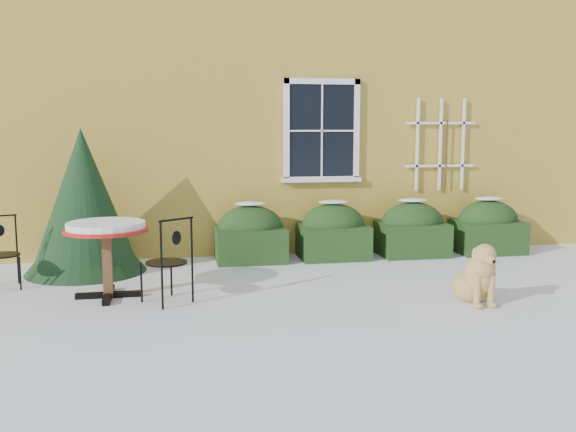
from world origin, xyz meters
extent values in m
plane|color=white|center=(0.00, 0.00, 0.00)|extent=(80.00, 80.00, 0.00)
cube|color=gold|center=(0.00, 7.00, 3.00)|extent=(12.00, 8.00, 6.00)
cube|color=black|center=(0.90, 2.96, 1.98)|extent=(1.05, 0.03, 1.45)
cube|color=white|center=(0.90, 2.95, 2.75)|extent=(1.23, 0.06, 0.09)
cube|color=white|center=(0.90, 2.95, 1.21)|extent=(1.23, 0.06, 0.09)
cube|color=white|center=(0.33, 2.95, 1.98)|extent=(0.09, 0.06, 1.63)
cube|color=white|center=(1.47, 2.95, 1.98)|extent=(0.09, 0.06, 1.63)
cube|color=white|center=(0.90, 2.94, 1.98)|extent=(0.02, 0.02, 1.45)
cube|color=white|center=(0.90, 2.94, 1.98)|extent=(1.05, 0.02, 0.02)
cube|color=white|center=(0.90, 2.95, 1.20)|extent=(1.29, 0.14, 0.07)
cube|color=white|center=(2.50, 2.94, 1.75)|extent=(0.04, 0.03, 1.50)
cube|color=white|center=(2.90, 2.94, 1.75)|extent=(0.04, 0.03, 1.50)
cube|color=white|center=(3.30, 2.94, 1.75)|extent=(0.04, 0.03, 1.50)
cube|color=white|center=(2.90, 2.94, 1.40)|extent=(1.20, 0.03, 0.04)
cube|color=white|center=(2.90, 2.94, 2.10)|extent=(1.20, 0.03, 0.04)
cylinder|color=#472D19|center=(3.00, 2.92, 1.60)|extent=(0.02, 0.02, 1.10)
cube|color=black|center=(-0.30, 2.55, 0.26)|extent=(1.05, 0.80, 0.52)
ellipsoid|color=black|center=(-0.30, 2.55, 0.52)|extent=(1.00, 0.72, 0.67)
ellipsoid|color=white|center=(-0.30, 2.55, 0.88)|extent=(0.47, 0.32, 0.06)
cube|color=black|center=(1.00, 2.55, 0.26)|extent=(1.05, 0.80, 0.52)
ellipsoid|color=black|center=(1.00, 2.55, 0.52)|extent=(1.00, 0.72, 0.67)
ellipsoid|color=white|center=(1.00, 2.55, 0.88)|extent=(0.47, 0.32, 0.06)
cube|color=black|center=(2.30, 2.55, 0.26)|extent=(1.05, 0.80, 0.52)
ellipsoid|color=black|center=(2.30, 2.55, 0.52)|extent=(1.00, 0.72, 0.67)
ellipsoid|color=white|center=(2.30, 2.55, 0.88)|extent=(0.47, 0.32, 0.06)
cube|color=black|center=(3.60, 2.55, 0.26)|extent=(1.05, 0.80, 0.52)
ellipsoid|color=black|center=(3.60, 2.55, 0.52)|extent=(1.00, 0.72, 0.67)
ellipsoid|color=white|center=(3.60, 2.55, 0.88)|extent=(0.47, 0.32, 0.06)
cone|color=black|center=(-2.68, 2.23, 0.48)|extent=(1.67, 1.67, 0.97)
cone|color=black|center=(-2.68, 2.23, 1.01)|extent=(1.50, 1.50, 2.02)
cube|color=black|center=(-2.24, 0.74, 0.03)|extent=(0.77, 0.09, 0.07)
cube|color=black|center=(-2.24, 0.74, 0.03)|extent=(0.09, 0.77, 0.07)
cube|color=brown|center=(-2.24, 0.74, 0.41)|extent=(0.11, 0.11, 0.83)
cylinder|color=#B51A0F|center=(-2.24, 0.74, 0.83)|extent=(0.99, 0.99, 0.04)
cylinder|color=white|center=(-2.24, 0.74, 0.88)|extent=(0.92, 0.92, 0.08)
cylinder|color=black|center=(-1.50, 0.70, 0.24)|extent=(0.03, 0.03, 0.47)
cylinder|color=black|center=(-1.84, 0.45, 0.24)|extent=(0.03, 0.03, 0.47)
cylinder|color=black|center=(-1.25, 0.35, 0.24)|extent=(0.03, 0.03, 0.47)
cylinder|color=black|center=(-1.60, 0.11, 0.24)|extent=(0.03, 0.03, 0.47)
cylinder|color=black|center=(-1.55, 0.40, 0.47)|extent=(0.48, 0.48, 0.02)
cylinder|color=black|center=(-1.25, 0.35, 0.74)|extent=(0.03, 0.03, 0.53)
cylinder|color=black|center=(-1.60, 0.11, 0.74)|extent=(0.03, 0.03, 0.53)
cylinder|color=black|center=(-1.42, 0.23, 1.00)|extent=(0.39, 0.29, 0.03)
ellipsoid|color=black|center=(-1.42, 0.23, 0.79)|extent=(0.12, 0.10, 0.16)
cylinder|color=black|center=(-3.36, 1.32, 0.21)|extent=(0.02, 0.02, 0.43)
cylinder|color=black|center=(-3.47, 1.68, 0.21)|extent=(0.02, 0.02, 0.43)
cylinder|color=black|center=(-3.60, 1.45, 0.43)|extent=(0.44, 0.44, 0.02)
cylinder|color=black|center=(-3.47, 1.68, 0.67)|extent=(0.02, 0.02, 0.48)
ellipsoid|color=black|center=(-3.65, 1.63, 0.72)|extent=(0.12, 0.06, 0.15)
ellipsoid|color=tan|center=(2.00, -0.16, 0.17)|extent=(0.48, 0.52, 0.38)
ellipsoid|color=tan|center=(2.00, -0.33, 0.35)|extent=(0.36, 0.33, 0.47)
sphere|color=tan|center=(2.00, -0.38, 0.45)|extent=(0.29, 0.29, 0.29)
cylinder|color=tan|center=(1.92, -0.45, 0.19)|extent=(0.08, 0.08, 0.38)
cylinder|color=tan|center=(2.09, -0.45, 0.19)|extent=(0.08, 0.08, 0.38)
ellipsoid|color=tan|center=(1.92, -0.50, 0.03)|extent=(0.10, 0.13, 0.06)
ellipsoid|color=tan|center=(2.09, -0.50, 0.03)|extent=(0.10, 0.13, 0.06)
cylinder|color=tan|center=(2.00, -0.39, 0.50)|extent=(0.18, 0.22, 0.21)
sphere|color=tan|center=(2.00, -0.44, 0.60)|extent=(0.25, 0.25, 0.25)
ellipsoid|color=tan|center=(2.00, -0.55, 0.57)|extent=(0.12, 0.20, 0.11)
sphere|color=black|center=(2.01, -0.63, 0.57)|extent=(0.04, 0.04, 0.04)
ellipsoid|color=tan|center=(1.89, -0.40, 0.60)|extent=(0.06, 0.09, 0.16)
ellipsoid|color=tan|center=(2.11, -0.40, 0.60)|extent=(0.06, 0.09, 0.16)
cylinder|color=tan|center=(2.15, 0.03, 0.05)|extent=(0.21, 0.30, 0.07)
camera|label=1|loc=(-1.47, -7.03, 2.04)|focal=40.00mm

